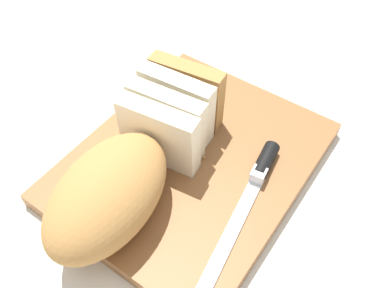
{
  "coord_description": "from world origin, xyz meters",
  "views": [
    {
      "loc": [
        -0.3,
        -0.2,
        0.49
      ],
      "look_at": [
        0.0,
        0.0,
        0.05
      ],
      "focal_mm": 38.78,
      "sensor_mm": 36.0,
      "label": 1
    }
  ],
  "objects": [
    {
      "name": "bread_knife",
      "position": [
        0.0,
        -0.1,
        0.03
      ],
      "size": [
        0.29,
        0.06,
        0.02
      ],
      "rotation": [
        0.0,
        0.0,
        3.27
      ],
      "color": "silver",
      "rests_on": "cutting_board"
    },
    {
      "name": "ground_plane",
      "position": [
        0.0,
        0.0,
        0.0
      ],
      "size": [
        3.0,
        3.0,
        0.0
      ],
      "primitive_type": "plane",
      "color": "silver"
    },
    {
      "name": "crumb_near_loaf",
      "position": [
        0.01,
        -0.01,
        0.03
      ],
      "size": [
        0.01,
        0.01,
        0.01
      ],
      "primitive_type": "sphere",
      "color": "#A8753D",
      "rests_on": "cutting_board"
    },
    {
      "name": "crumb_stray_left",
      "position": [
        -0.01,
        0.03,
        0.03
      ],
      "size": [
        0.01,
        0.01,
        0.01
      ],
      "primitive_type": "sphere",
      "color": "#A8753D",
      "rests_on": "cutting_board"
    },
    {
      "name": "crumb_near_knife",
      "position": [
        0.03,
        0.03,
        0.03
      ],
      "size": [
        0.0,
        0.0,
        0.0
      ],
      "primitive_type": "sphere",
      "color": "#A8753D",
      "rests_on": "cutting_board"
    },
    {
      "name": "bread_loaf",
      "position": [
        -0.08,
        0.04,
        0.07
      ],
      "size": [
        0.32,
        0.15,
        0.1
      ],
      "rotation": [
        0.0,
        0.0,
        0.09
      ],
      "color": "#A8753D",
      "rests_on": "cutting_board"
    },
    {
      "name": "cutting_board",
      "position": [
        0.0,
        0.0,
        0.01
      ],
      "size": [
        0.38,
        0.31,
        0.02
      ],
      "primitive_type": "cube",
      "rotation": [
        0.0,
        0.0,
        -0.02
      ],
      "color": "brown",
      "rests_on": "ground_plane"
    }
  ]
}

